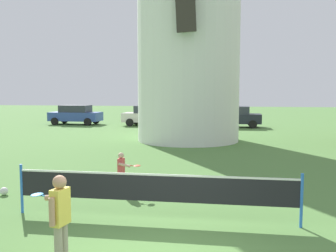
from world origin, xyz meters
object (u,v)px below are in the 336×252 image
object	(u,v)px
parked_car_blue	(76,114)
parked_car_cream	(152,115)
windmill	(189,8)
parked_car_black	(233,116)
player_far	(122,170)
tennis_net	(154,188)
stray_ball	(4,191)
player_near	(59,214)

from	to	relation	value
parked_car_blue	parked_car_cream	bearing A→B (deg)	-1.91
windmill	parked_car_black	distance (m)	10.57
player_far	parked_car_blue	size ratio (longest dim) A/B	0.26
tennis_net	stray_ball	bearing A→B (deg)	163.57
stray_ball	parked_car_blue	distance (m)	20.97
windmill	tennis_net	distance (m)	14.36
tennis_net	parked_car_blue	size ratio (longest dim) A/B	1.45
stray_ball	player_near	bearing A→B (deg)	-47.64
parked_car_black	windmill	bearing A→B (deg)	-107.97
windmill	parked_car_cream	distance (m)	10.98
player_near	stray_ball	distance (m)	4.75
tennis_net	player_near	xyz separation A→B (m)	(-1.06, -2.23, 0.12)
windmill	tennis_net	size ratio (longest dim) A/B	2.41
player_far	parked_car_blue	bearing A→B (deg)	115.85
tennis_net	parked_car_cream	distance (m)	21.44
player_near	windmill	bearing A→B (deg)	88.07
windmill	stray_ball	world-z (taller)	windmill
parked_car_black	player_far	bearing A→B (deg)	-99.98
stray_ball	windmill	bearing A→B (deg)	72.38
tennis_net	player_far	world-z (taller)	tennis_net
player_near	parked_car_blue	distance (m)	25.31
stray_ball	parked_car_black	distance (m)	20.62
parked_car_blue	parked_car_cream	world-z (taller)	same
stray_ball	parked_car_blue	bearing A→B (deg)	107.56
tennis_net	parked_car_blue	distance (m)	23.71
windmill	player_far	xyz separation A→B (m)	(-0.70, -10.78, -6.52)
parked_car_blue	stray_ball	bearing A→B (deg)	-72.44
parked_car_cream	stray_ball	bearing A→B (deg)	-90.01
parked_car_cream	parked_car_blue	bearing A→B (deg)	178.09
windmill	parked_car_cream	world-z (taller)	windmill
windmill	player_far	distance (m)	12.62
parked_car_blue	parked_car_black	distance (m)	12.62
player_near	player_far	size ratio (longest dim) A/B	1.33
stray_ball	player_far	bearing A→B (deg)	14.87
parked_car_cream	parked_car_black	size ratio (longest dim) A/B	1.12
tennis_net	parked_car_cream	size ratio (longest dim) A/B	1.34
parked_car_blue	windmill	bearing A→B (deg)	-40.07
parked_car_cream	windmill	bearing A→B (deg)	-65.88
parked_car_blue	parked_car_cream	size ratio (longest dim) A/B	0.92
tennis_net	windmill	bearing A→B (deg)	92.47
tennis_net	stray_ball	world-z (taller)	tennis_net
parked_car_black	stray_ball	bearing A→B (deg)	-107.77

